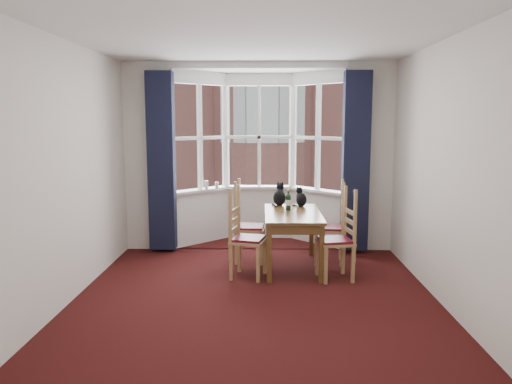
{
  "coord_description": "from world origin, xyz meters",
  "views": [
    {
      "loc": [
        0.12,
        -5.2,
        1.95
      ],
      "look_at": [
        -0.01,
        1.05,
        1.05
      ],
      "focal_mm": 35.0,
      "sensor_mm": 36.0,
      "label": 1
    }
  ],
  "objects_px": {
    "chair_left_far": "(244,228)",
    "chair_right_near": "(342,241)",
    "chair_left_near": "(241,240)",
    "cat_left": "(280,196)",
    "cat_right": "(301,199)",
    "candle_tall": "(206,185)",
    "chair_right_far": "(336,229)",
    "candle_short": "(217,185)",
    "dining_table": "(293,220)",
    "wine_bottle": "(288,201)"
  },
  "relations": [
    {
      "from": "candle_short",
      "to": "dining_table",
      "type": "bearing_deg",
      "value": -50.41
    },
    {
      "from": "cat_left",
      "to": "cat_right",
      "type": "bearing_deg",
      "value": -9.86
    },
    {
      "from": "cat_right",
      "to": "candle_tall",
      "type": "distance_m",
      "value": 1.67
    },
    {
      "from": "chair_left_near",
      "to": "chair_right_far",
      "type": "xyz_separation_m",
      "value": [
        1.26,
        0.65,
        0.0
      ]
    },
    {
      "from": "chair_left_far",
      "to": "cat_left",
      "type": "distance_m",
      "value": 0.69
    },
    {
      "from": "dining_table",
      "to": "cat_right",
      "type": "height_order",
      "value": "cat_right"
    },
    {
      "from": "dining_table",
      "to": "candle_short",
      "type": "bearing_deg",
      "value": 129.59
    },
    {
      "from": "chair_right_far",
      "to": "candle_tall",
      "type": "xyz_separation_m",
      "value": [
        -1.9,
        1.09,
        0.47
      ]
    },
    {
      "from": "chair_right_far",
      "to": "candle_short",
      "type": "distance_m",
      "value": 2.12
    },
    {
      "from": "cat_left",
      "to": "wine_bottle",
      "type": "relative_size",
      "value": 1.25
    },
    {
      "from": "chair_left_far",
      "to": "wine_bottle",
      "type": "height_order",
      "value": "wine_bottle"
    },
    {
      "from": "chair_right_far",
      "to": "cat_left",
      "type": "distance_m",
      "value": 0.92
    },
    {
      "from": "chair_right_far",
      "to": "cat_right",
      "type": "xyz_separation_m",
      "value": [
        -0.46,
        0.24,
        0.39
      ]
    },
    {
      "from": "cat_right",
      "to": "wine_bottle",
      "type": "bearing_deg",
      "value": -121.52
    },
    {
      "from": "chair_left_near",
      "to": "candle_tall",
      "type": "bearing_deg",
      "value": 110.23
    },
    {
      "from": "chair_right_far",
      "to": "candle_tall",
      "type": "bearing_deg",
      "value": 150.25
    },
    {
      "from": "chair_left_near",
      "to": "chair_right_far",
      "type": "bearing_deg",
      "value": 27.11
    },
    {
      "from": "chair_right_near",
      "to": "candle_short",
      "type": "relative_size",
      "value": 8.29
    },
    {
      "from": "chair_left_near",
      "to": "candle_tall",
      "type": "distance_m",
      "value": 1.91
    },
    {
      "from": "cat_left",
      "to": "dining_table",
      "type": "bearing_deg",
      "value": -73.76
    },
    {
      "from": "dining_table",
      "to": "wine_bottle",
      "type": "bearing_deg",
      "value": 106.3
    },
    {
      "from": "chair_right_far",
      "to": "cat_right",
      "type": "bearing_deg",
      "value": 152.45
    },
    {
      "from": "cat_right",
      "to": "wine_bottle",
      "type": "relative_size",
      "value": 1.03
    },
    {
      "from": "chair_right_far",
      "to": "candle_short",
      "type": "height_order",
      "value": "candle_short"
    },
    {
      "from": "wine_bottle",
      "to": "chair_right_near",
      "type": "bearing_deg",
      "value": -44.24
    },
    {
      "from": "chair_left_near",
      "to": "candle_short",
      "type": "relative_size",
      "value": 8.29
    },
    {
      "from": "chair_left_far",
      "to": "cat_right",
      "type": "xyz_separation_m",
      "value": [
        0.8,
        0.2,
        0.39
      ]
    },
    {
      "from": "chair_left_near",
      "to": "cat_left",
      "type": "relative_size",
      "value": 2.68
    },
    {
      "from": "wine_bottle",
      "to": "chair_right_far",
      "type": "bearing_deg",
      "value": 6.8
    },
    {
      "from": "chair_right_far",
      "to": "candle_short",
      "type": "xyz_separation_m",
      "value": [
        -1.74,
        1.12,
        0.45
      ]
    },
    {
      "from": "candle_tall",
      "to": "candle_short",
      "type": "distance_m",
      "value": 0.17
    },
    {
      "from": "chair_left_far",
      "to": "chair_left_near",
      "type": "bearing_deg",
      "value": -89.8
    },
    {
      "from": "cat_left",
      "to": "cat_right",
      "type": "height_order",
      "value": "cat_left"
    },
    {
      "from": "chair_right_far",
      "to": "cat_left",
      "type": "relative_size",
      "value": 2.68
    },
    {
      "from": "chair_left_far",
      "to": "candle_tall",
      "type": "bearing_deg",
      "value": 121.38
    },
    {
      "from": "cat_right",
      "to": "dining_table",
      "type": "bearing_deg",
      "value": -106.21
    },
    {
      "from": "chair_left_near",
      "to": "candle_tall",
      "type": "height_order",
      "value": "candle_tall"
    },
    {
      "from": "chair_left_near",
      "to": "chair_left_far",
      "type": "bearing_deg",
      "value": 90.2
    },
    {
      "from": "chair_right_near",
      "to": "candle_short",
      "type": "xyz_separation_m",
      "value": [
        -1.73,
        1.82,
        0.45
      ]
    },
    {
      "from": "wine_bottle",
      "to": "candle_tall",
      "type": "distance_m",
      "value": 1.71
    },
    {
      "from": "chair_left_near",
      "to": "wine_bottle",
      "type": "height_order",
      "value": "wine_bottle"
    },
    {
      "from": "chair_right_near",
      "to": "candle_short",
      "type": "height_order",
      "value": "candle_short"
    },
    {
      "from": "chair_left_near",
      "to": "candle_short",
      "type": "height_order",
      "value": "candle_short"
    },
    {
      "from": "chair_right_near",
      "to": "cat_right",
      "type": "distance_m",
      "value": 1.11
    },
    {
      "from": "chair_left_near",
      "to": "candle_short",
      "type": "xyz_separation_m",
      "value": [
        -0.48,
        1.76,
        0.45
      ]
    },
    {
      "from": "chair_right_far",
      "to": "chair_right_near",
      "type": "bearing_deg",
      "value": -91.16
    },
    {
      "from": "chair_right_near",
      "to": "dining_table",
      "type": "bearing_deg",
      "value": 142.75
    },
    {
      "from": "candle_tall",
      "to": "chair_left_far",
      "type": "bearing_deg",
      "value": -58.62
    },
    {
      "from": "chair_left_near",
      "to": "wine_bottle",
      "type": "xyz_separation_m",
      "value": [
        0.61,
        0.57,
        0.4
      ]
    },
    {
      "from": "chair_left_far",
      "to": "chair_right_near",
      "type": "distance_m",
      "value": 1.46
    }
  ]
}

